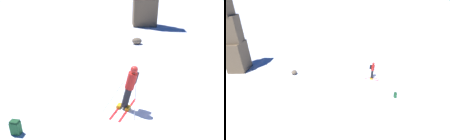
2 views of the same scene
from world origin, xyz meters
TOP-DOWN VIEW (x-y plane):
  - ground_plane at (0.00, 0.00)m, footprint 300.00×300.00m
  - skier at (-0.64, -0.07)m, footprint 1.38×1.79m
  - spare_backpack at (-4.39, -1.50)m, footprint 0.33×0.26m
  - exposed_boulder_0 at (0.50, 8.83)m, footprint 0.74×0.63m

SIDE VIEW (x-z plane):
  - ground_plane at x=0.00m, z-range 0.00..0.00m
  - exposed_boulder_0 at x=0.50m, z-range 0.00..0.48m
  - spare_backpack at x=-4.39m, z-range -0.01..0.49m
  - skier at x=-0.64m, z-range 0.10..1.98m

